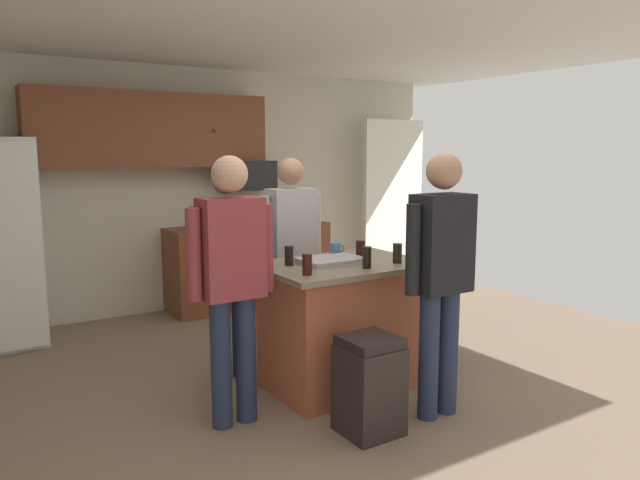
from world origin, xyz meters
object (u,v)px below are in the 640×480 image
(microwave_over_range, at_px, (246,175))
(glass_pilsner, at_px, (367,257))
(person_guest_left, at_px, (443,250))
(glass_short_whisky, at_px, (307,264))
(mug_ceramic_white, at_px, (336,250))
(kitchen_island, at_px, (342,324))
(tumbler_amber, at_px, (289,256))
(trash_bin, at_px, (369,385))
(person_elder_center, at_px, (229,258))
(person_host_foreground, at_px, (291,244))
(glass_dark_ale, at_px, (397,253))
(person_guest_right, at_px, (441,267))
(serving_tray, at_px, (332,261))
(person_guest_by_door, at_px, (232,273))
(glass_stout_tall, at_px, (360,249))

(microwave_over_range, distance_m, glass_pilsner, 2.84)
(microwave_over_range, distance_m, person_guest_left, 2.66)
(glass_short_whisky, relative_size, mug_ceramic_white, 1.13)
(kitchen_island, bearing_deg, mug_ceramic_white, 68.04)
(microwave_over_range, height_order, kitchen_island, microwave_over_range)
(tumbler_amber, bearing_deg, trash_bin, -83.91)
(tumbler_amber, bearing_deg, person_elder_center, 120.11)
(person_host_foreground, height_order, glass_dark_ale, person_host_foreground)
(trash_bin, bearing_deg, person_guest_right, -4.70)
(person_elder_center, relative_size, glass_short_whisky, 11.66)
(person_guest_right, bearing_deg, serving_tray, 5.40)
(microwave_over_range, distance_m, tumbler_amber, 2.58)
(mug_ceramic_white, distance_m, trash_bin, 1.20)
(glass_short_whisky, xyz_separation_m, mug_ceramic_white, (0.52, 0.44, -0.01))
(person_guest_left, relative_size, person_host_foreground, 0.98)
(person_elder_center, bearing_deg, mug_ceramic_white, 16.09)
(person_guest_left, height_order, trash_bin, person_guest_left)
(person_host_foreground, relative_size, serving_tray, 3.78)
(person_guest_left, xyz_separation_m, glass_pilsner, (-0.91, -0.21, 0.06))
(mug_ceramic_white, bearing_deg, person_guest_left, -17.04)
(microwave_over_range, distance_m, kitchen_island, 2.74)
(kitchen_island, height_order, serving_tray, serving_tray)
(tumbler_amber, bearing_deg, glass_dark_ale, -26.12)
(person_host_foreground, bearing_deg, person_guest_by_door, -44.69)
(person_guest_right, bearing_deg, trash_bin, 67.09)
(glass_short_whisky, bearing_deg, mug_ceramic_white, 40.34)
(glass_pilsner, xyz_separation_m, serving_tray, (-0.11, 0.26, -0.05))
(glass_pilsner, bearing_deg, glass_dark_ale, 6.57)
(serving_tray, bearing_deg, person_host_foreground, 82.32)
(mug_ceramic_white, bearing_deg, microwave_over_range, 80.87)
(person_guest_right, xyz_separation_m, person_host_foreground, (-0.23, 1.52, -0.03))
(person_guest_right, bearing_deg, microwave_over_range, -21.95)
(person_guest_by_door, xyz_separation_m, glass_stout_tall, (1.16, 0.24, 0.01))
(trash_bin, bearing_deg, microwave_over_range, 77.04)
(person_guest_by_door, xyz_separation_m, glass_pilsner, (0.95, -0.11, 0.02))
(person_guest_left, distance_m, serving_tray, 1.03)
(serving_tray, bearing_deg, person_guest_by_door, -169.76)
(tumbler_amber, bearing_deg, kitchen_island, -18.23)
(person_guest_by_door, relative_size, tumbler_amber, 12.29)
(kitchen_island, xyz_separation_m, tumbler_amber, (-0.37, 0.12, 0.52))
(person_guest_by_door, relative_size, glass_pilsner, 11.31)
(glass_stout_tall, bearing_deg, person_elder_center, 151.66)
(person_guest_by_door, xyz_separation_m, person_guest_right, (1.17, -0.60, 0.01))
(glass_stout_tall, relative_size, trash_bin, 0.21)
(glass_stout_tall, relative_size, serving_tray, 0.29)
(glass_short_whisky, xyz_separation_m, trash_bin, (0.15, -0.48, -0.69))
(person_guest_right, height_order, trash_bin, person_guest_right)
(kitchen_island, xyz_separation_m, glass_dark_ale, (0.33, -0.22, 0.53))
(tumbler_amber, height_order, trash_bin, tumbler_amber)
(trash_bin, bearing_deg, person_guest_by_door, 138.91)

